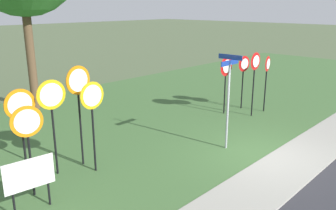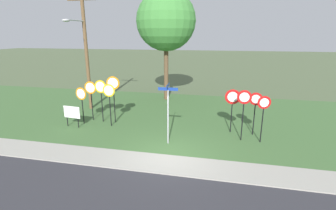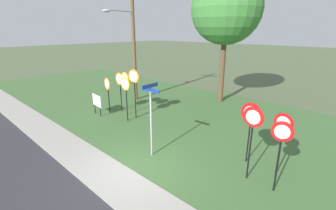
% 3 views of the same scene
% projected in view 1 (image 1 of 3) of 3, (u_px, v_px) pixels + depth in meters
% --- Properties ---
extents(ground_plane, '(160.00, 160.00, 0.00)m').
position_uv_depth(ground_plane, '(266.00, 158.00, 10.68)').
color(ground_plane, '#4C5B3D').
extents(sidewalk_strip, '(44.00, 1.60, 0.06)m').
position_uv_depth(sidewalk_strip, '(291.00, 164.00, 10.14)').
color(sidewalk_strip, '#99968C').
rests_on(sidewalk_strip, ground_plane).
extents(grass_median, '(44.00, 12.00, 0.04)m').
position_uv_depth(grass_median, '(135.00, 116.00, 14.63)').
color(grass_median, '#3D6033').
rests_on(grass_median, ground_plane).
extents(stop_sign_near_left, '(0.74, 0.15, 2.26)m').
position_uv_depth(stop_sign_near_left, '(28.00, 132.00, 8.04)').
color(stop_sign_near_left, black).
rests_on(stop_sign_near_left, grass_median).
extents(stop_sign_near_right, '(0.78, 0.09, 2.49)m').
position_uv_depth(stop_sign_near_right, '(21.00, 115.00, 8.63)').
color(stop_sign_near_right, black).
rests_on(stop_sign_near_right, grass_median).
extents(stop_sign_far_left, '(0.78, 0.11, 2.63)m').
position_uv_depth(stop_sign_far_left, '(52.00, 106.00, 9.04)').
color(stop_sign_far_left, black).
rests_on(stop_sign_far_left, grass_median).
extents(stop_sign_far_center, '(0.74, 0.10, 2.54)m').
position_uv_depth(stop_sign_far_center, '(93.00, 107.00, 9.23)').
color(stop_sign_far_center, black).
rests_on(stop_sign_far_center, grass_median).
extents(stop_sign_far_right, '(0.79, 0.13, 2.89)m').
position_uv_depth(stop_sign_far_right, '(79.00, 93.00, 9.56)').
color(stop_sign_far_right, black).
rests_on(stop_sign_far_right, grass_median).
extents(yield_sign_near_left, '(0.71, 0.10, 2.64)m').
position_uv_depth(yield_sign_near_left, '(255.00, 69.00, 14.04)').
color(yield_sign_near_left, black).
rests_on(yield_sign_near_left, grass_median).
extents(yield_sign_near_right, '(0.82, 0.10, 2.44)m').
position_uv_depth(yield_sign_near_right, '(226.00, 71.00, 14.40)').
color(yield_sign_near_right, black).
rests_on(yield_sign_near_right, grass_median).
extents(yield_sign_far_left, '(0.68, 0.14, 2.35)m').
position_uv_depth(yield_sign_far_left, '(244.00, 70.00, 15.18)').
color(yield_sign_far_left, black).
rests_on(yield_sign_far_left, grass_median).
extents(yield_sign_far_right, '(0.65, 0.15, 2.41)m').
position_uv_depth(yield_sign_far_right, '(267.00, 71.00, 14.72)').
color(yield_sign_far_right, black).
rests_on(yield_sign_far_right, grass_median).
extents(street_name_post, '(0.96, 0.82, 3.02)m').
position_uv_depth(street_name_post, '(228.00, 94.00, 10.82)').
color(street_name_post, '#9EA0A8').
rests_on(street_name_post, grass_median).
extents(notice_board, '(1.10, 0.16, 1.25)m').
position_uv_depth(notice_board, '(29.00, 177.00, 7.62)').
color(notice_board, black).
rests_on(notice_board, grass_median).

